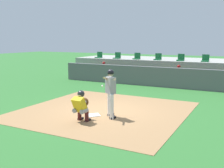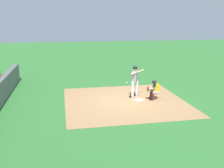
{
  "view_description": "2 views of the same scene",
  "coord_description": "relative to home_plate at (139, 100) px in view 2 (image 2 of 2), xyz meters",
  "views": [
    {
      "loc": [
        5.2,
        -9.28,
        2.87
      ],
      "look_at": [
        0.0,
        0.7,
        1.0
      ],
      "focal_mm": 43.27,
      "sensor_mm": 36.0,
      "label": 1
    },
    {
      "loc": [
        -12.95,
        3.24,
        4.29
      ],
      "look_at": [
        0.0,
        0.7,
        1.0
      ],
      "focal_mm": 41.27,
      "sensor_mm": 36.0,
      "label": 2
    }
  ],
  "objects": [
    {
      "name": "dirt_infield",
      "position": [
        0.0,
        0.8,
        -0.02
      ],
      "size": [
        6.4,
        6.4,
        0.01
      ],
      "primitive_type": "cube",
      "color": "#9E754C",
      "rests_on": "ground"
    },
    {
      "name": "catcher_crouched",
      "position": [
        0.01,
        -0.84,
        0.59
      ],
      "size": [
        0.5,
        1.92,
        1.13
      ],
      "color": "gray",
      "rests_on": "ground"
    },
    {
      "name": "ground_plane",
      "position": [
        0.0,
        0.8,
        -0.02
      ],
      "size": [
        80.0,
        80.0,
        0.0
      ],
      "primitive_type": "plane",
      "color": "#2D6B2D"
    },
    {
      "name": "home_plate",
      "position": [
        0.0,
        0.0,
        0.0
      ],
      "size": [
        0.62,
        0.62,
        0.02
      ],
      "primitive_type": "cube",
      "rotation": [
        0.0,
        0.0,
        0.79
      ],
      "color": "white",
      "rests_on": "dirt_infield"
    },
    {
      "name": "batter_at_plate",
      "position": [
        0.69,
        0.05,
        1.01
      ],
      "size": [
        0.55,
        0.9,
        1.8
      ],
      "color": "silver",
      "rests_on": "ground"
    },
    {
      "name": "dugout_player_2",
      "position": [
        5.01,
        8.14,
        0.65
      ],
      "size": [
        0.49,
        0.7,
        1.3
      ],
      "color": "#939399",
      "rests_on": "ground"
    }
  ]
}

